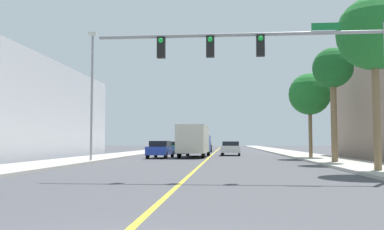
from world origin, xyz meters
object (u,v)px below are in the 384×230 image
at_px(palm_near, 374,35).
at_px(delivery_truck, 194,140).
at_px(palm_mid, 333,70).
at_px(car_black, 205,146).
at_px(street_lamp, 92,90).
at_px(car_white, 231,148).
at_px(car_green, 179,147).
at_px(car_blue, 160,149).
at_px(traffic_signal_mast, 281,59).
at_px(palm_far, 310,94).

relative_size(palm_near, delivery_truck, 0.91).
height_order(palm_mid, car_black, palm_mid).
bearing_deg(palm_mid, street_lamp, 177.91).
xyz_separation_m(street_lamp, car_white, (9.79, 15.26, -4.30)).
bearing_deg(delivery_truck, car_black, 91.58).
distance_m(palm_near, car_green, 32.84).
xyz_separation_m(palm_near, car_blue, (-12.55, 16.01, -5.59)).
bearing_deg(car_white, traffic_signal_mast, -84.96).
bearing_deg(car_black, traffic_signal_mast, -84.18).
distance_m(car_blue, car_green, 13.82).
bearing_deg(delivery_truck, palm_near, -60.45).
height_order(palm_mid, car_green, palm_mid).
bearing_deg(car_white, delivery_truck, -122.15).
bearing_deg(palm_far, palm_mid, -90.50).
distance_m(traffic_signal_mast, car_white, 27.28).
relative_size(palm_near, palm_far, 1.13).
xyz_separation_m(car_white, car_black, (-3.38, 13.87, 0.02)).
bearing_deg(delivery_truck, palm_mid, -45.63).
distance_m(street_lamp, palm_far, 17.84).
bearing_deg(street_lamp, car_black, 77.59).
bearing_deg(car_white, palm_near, -73.41).
height_order(street_lamp, car_white, street_lamp).
height_order(palm_far, car_black, palm_far).
bearing_deg(car_green, car_black, 70.50).
distance_m(car_white, car_black, 14.28).
bearing_deg(delivery_truck, car_white, 58.01).
height_order(traffic_signal_mast, delivery_truck, traffic_signal_mast).
relative_size(street_lamp, car_blue, 2.02).
relative_size(palm_mid, car_blue, 1.67).
bearing_deg(palm_mid, car_white, 112.22).
relative_size(street_lamp, palm_mid, 1.21).
distance_m(palm_mid, delivery_truck, 15.27).
distance_m(car_green, delivery_truck, 11.70).
bearing_deg(car_white, street_lamp, -121.17).
distance_m(palm_near, delivery_truck, 21.46).
height_order(traffic_signal_mast, car_blue, traffic_signal_mast).
bearing_deg(traffic_signal_mast, car_blue, 112.06).
relative_size(car_green, car_white, 0.92).
bearing_deg(delivery_truck, street_lamp, -120.50).
distance_m(traffic_signal_mast, car_black, 41.31).
height_order(palm_mid, delivery_truck, palm_mid).
bearing_deg(palm_far, car_white, 128.97).
distance_m(palm_far, car_black, 24.54).
height_order(car_green, delivery_truck, delivery_truck).
relative_size(street_lamp, palm_near, 1.12).
relative_size(car_white, delivery_truck, 0.53).
xyz_separation_m(street_lamp, palm_mid, (16.27, -0.59, 1.02)).
relative_size(car_blue, delivery_truck, 0.50).
bearing_deg(traffic_signal_mast, delivery_truck, 103.09).
xyz_separation_m(palm_far, car_green, (-12.71, 14.30, -4.63)).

